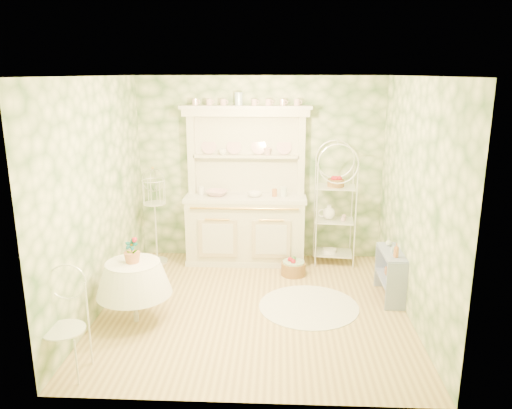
{
  "coord_description": "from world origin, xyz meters",
  "views": [
    {
      "loc": [
        0.28,
        -5.48,
        2.73
      ],
      "look_at": [
        0.0,
        0.5,
        1.15
      ],
      "focal_mm": 35.0,
      "sensor_mm": 36.0,
      "label": 1
    }
  ],
  "objects_px": {
    "cafe_chair": "(64,332)",
    "floor_basket": "(293,268)",
    "kitchen_dresser": "(246,187)",
    "side_shelf": "(391,274)",
    "birdcage_stand": "(155,213)",
    "bakers_rack": "(335,205)",
    "round_table": "(134,289)"
  },
  "relations": [
    {
      "from": "birdcage_stand",
      "to": "floor_basket",
      "type": "relative_size",
      "value": 4.6
    },
    {
      "from": "kitchen_dresser",
      "to": "side_shelf",
      "type": "distance_m",
      "value": 2.36
    },
    {
      "from": "floor_basket",
      "to": "bakers_rack",
      "type": "bearing_deg",
      "value": 40.57
    },
    {
      "from": "bakers_rack",
      "to": "cafe_chair",
      "type": "relative_size",
      "value": 2.03
    },
    {
      "from": "round_table",
      "to": "floor_basket",
      "type": "height_order",
      "value": "round_table"
    },
    {
      "from": "birdcage_stand",
      "to": "floor_basket",
      "type": "xyz_separation_m",
      "value": [
        2.01,
        -0.38,
        -0.66
      ]
    },
    {
      "from": "cafe_chair",
      "to": "floor_basket",
      "type": "relative_size",
      "value": 2.59
    },
    {
      "from": "side_shelf",
      "to": "round_table",
      "type": "height_order",
      "value": "round_table"
    },
    {
      "from": "round_table",
      "to": "birdcage_stand",
      "type": "distance_m",
      "value": 1.86
    },
    {
      "from": "bakers_rack",
      "to": "cafe_chair",
      "type": "height_order",
      "value": "bakers_rack"
    },
    {
      "from": "round_table",
      "to": "cafe_chair",
      "type": "distance_m",
      "value": 1.1
    },
    {
      "from": "kitchen_dresser",
      "to": "birdcage_stand",
      "type": "bearing_deg",
      "value": -174.89
    },
    {
      "from": "round_table",
      "to": "cafe_chair",
      "type": "bearing_deg",
      "value": -109.26
    },
    {
      "from": "bakers_rack",
      "to": "side_shelf",
      "type": "xyz_separation_m",
      "value": [
        0.59,
        -1.19,
        -0.56
      ]
    },
    {
      "from": "kitchen_dresser",
      "to": "birdcage_stand",
      "type": "relative_size",
      "value": 1.49
    },
    {
      "from": "kitchen_dresser",
      "to": "cafe_chair",
      "type": "xyz_separation_m",
      "value": [
        -1.48,
        -2.96,
        -0.71
      ]
    },
    {
      "from": "side_shelf",
      "to": "floor_basket",
      "type": "relative_size",
      "value": 2.23
    },
    {
      "from": "side_shelf",
      "to": "floor_basket",
      "type": "distance_m",
      "value": 1.38
    },
    {
      "from": "side_shelf",
      "to": "cafe_chair",
      "type": "bearing_deg",
      "value": -152.54
    },
    {
      "from": "bakers_rack",
      "to": "floor_basket",
      "type": "height_order",
      "value": "bakers_rack"
    },
    {
      "from": "cafe_chair",
      "to": "floor_basket",
      "type": "height_order",
      "value": "cafe_chair"
    },
    {
      "from": "kitchen_dresser",
      "to": "round_table",
      "type": "relative_size",
      "value": 2.94
    },
    {
      "from": "kitchen_dresser",
      "to": "floor_basket",
      "type": "distance_m",
      "value": 1.34
    },
    {
      "from": "bakers_rack",
      "to": "birdcage_stand",
      "type": "bearing_deg",
      "value": -171.12
    },
    {
      "from": "kitchen_dresser",
      "to": "round_table",
      "type": "xyz_separation_m",
      "value": [
        -1.12,
        -1.93,
        -0.76
      ]
    },
    {
      "from": "bakers_rack",
      "to": "floor_basket",
      "type": "bearing_deg",
      "value": -133.48
    },
    {
      "from": "kitchen_dresser",
      "to": "cafe_chair",
      "type": "bearing_deg",
      "value": -116.56
    },
    {
      "from": "side_shelf",
      "to": "kitchen_dresser",
      "type": "bearing_deg",
      "value": 147.5
    },
    {
      "from": "kitchen_dresser",
      "to": "side_shelf",
      "type": "xyz_separation_m",
      "value": [
        1.88,
        -1.17,
        -0.83
      ]
    },
    {
      "from": "cafe_chair",
      "to": "side_shelf",
      "type": "bearing_deg",
      "value": 20.19
    },
    {
      "from": "kitchen_dresser",
      "to": "bakers_rack",
      "type": "bearing_deg",
      "value": 0.7
    },
    {
      "from": "side_shelf",
      "to": "birdcage_stand",
      "type": "bearing_deg",
      "value": 161.15
    }
  ]
}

